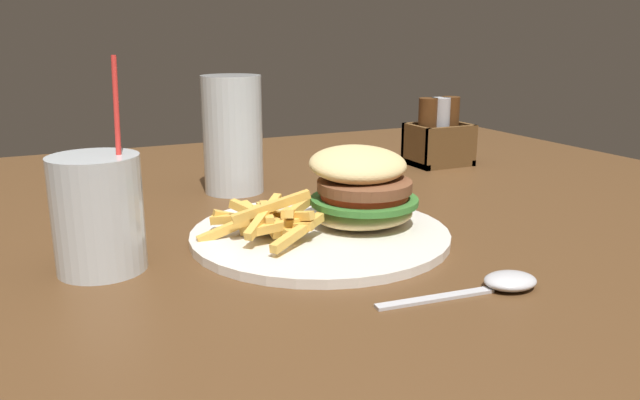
# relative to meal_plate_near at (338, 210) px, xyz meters

# --- Properties ---
(dining_table) EXTENTS (1.31, 1.18, 0.76)m
(dining_table) POSITION_rel_meal_plate_near_xyz_m (0.04, 0.09, -0.13)
(dining_table) COLOR brown
(dining_table) RESTS_ON ground_plane
(meal_plate_near) EXTENTS (0.29, 0.29, 0.10)m
(meal_plate_near) POSITION_rel_meal_plate_near_xyz_m (0.00, 0.00, 0.00)
(meal_plate_near) COLOR white
(meal_plate_near) RESTS_ON dining_table
(beer_glass) EXTENTS (0.08, 0.08, 0.17)m
(beer_glass) POSITION_rel_meal_plate_near_xyz_m (-0.04, 0.25, 0.05)
(beer_glass) COLOR silver
(beer_glass) RESTS_ON dining_table
(juice_glass) EXTENTS (0.09, 0.09, 0.20)m
(juice_glass) POSITION_rel_meal_plate_near_xyz_m (-0.26, 0.00, 0.02)
(juice_glass) COLOR silver
(juice_glass) RESTS_ON dining_table
(spoon) EXTENTS (0.16, 0.04, 0.01)m
(spoon) POSITION_rel_meal_plate_near_xyz_m (0.06, -0.20, -0.02)
(spoon) COLOR silver
(spoon) RESTS_ON dining_table
(condiment_caddy) EXTENTS (0.10, 0.08, 0.12)m
(condiment_caddy) POSITION_rel_meal_plate_near_xyz_m (0.34, 0.28, 0.02)
(condiment_caddy) COLOR brown
(condiment_caddy) RESTS_ON dining_table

